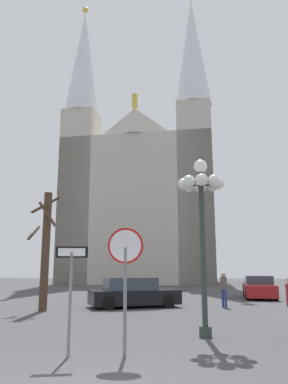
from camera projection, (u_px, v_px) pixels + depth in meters
cathedral at (141, 194)px, 47.64m from camera, size 19.00×14.06×36.51m
stop_sign at (125, 264)px, 8.66m from camera, size 0.84×0.11×2.87m
one_way_arrow_sign at (71, 284)px, 8.53m from camera, size 0.73×0.19×2.43m
street_lamp at (202, 203)px, 11.30m from camera, size 1.41×1.41×5.22m
bare_tree at (45, 247)px, 17.39m from camera, size 1.53×1.63×5.45m
parked_car_near_black at (133, 293)px, 18.53m from camera, size 4.74×3.47×1.45m
parked_car_far_red at (259, 287)px, 23.84m from camera, size 2.23×4.67×1.40m
pedestrian_walking at (224, 286)px, 18.49m from camera, size 0.32×0.32×1.71m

